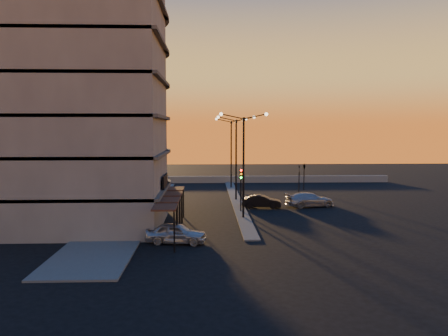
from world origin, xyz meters
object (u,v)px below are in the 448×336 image
streetlamp_mid (236,151)px  traffic_light_main (241,183)px  car_hatchback (176,233)px  car_wagon (310,200)px  car_sedan (262,201)px

streetlamp_mid → traffic_light_main: (0.00, -7.13, -2.70)m
car_hatchback → car_wagon: bearing=-34.5°
traffic_light_main → car_sedan: size_ratio=1.06×
car_hatchback → car_sedan: car_hatchback is taller
streetlamp_mid → traffic_light_main: streetlamp_mid is taller
traffic_light_main → car_sedan: bearing=46.3°
car_sedan → car_wagon: car_wagon is taller
car_hatchback → car_sedan: size_ratio=1.07×
car_hatchback → car_sedan: 15.63m
traffic_light_main → car_wagon: size_ratio=0.84×
car_hatchback → streetlamp_mid: bearing=-8.6°
streetlamp_mid → traffic_light_main: bearing=-90.0°
streetlamp_mid → car_hatchback: 19.67m
car_sedan → car_wagon: bearing=-76.3°
car_sedan → car_wagon: size_ratio=0.79×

